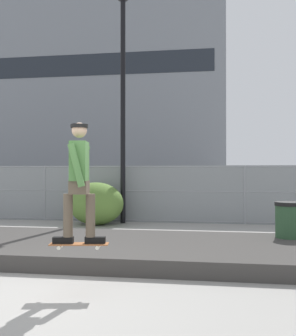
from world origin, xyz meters
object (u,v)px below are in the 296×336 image
at_px(skater, 79,175).
at_px(street_lamp, 123,80).
at_px(parked_car_near, 25,191).
at_px(trash_bin, 289,227).
at_px(parked_car_mid, 191,192).
at_px(shrub_left, 96,204).
at_px(skateboard, 79,244).

bearing_deg(skater, street_lamp, 97.96).
relative_size(parked_car_near, trash_bin, 4.28).
relative_size(skater, parked_car_mid, 0.37).
relative_size(shrub_left, trash_bin, 1.66).
bearing_deg(shrub_left, parked_car_mid, 54.39).
bearing_deg(skater, skateboard, -135.00).
xyz_separation_m(street_lamp, parked_car_near, (-4.89, 3.16, -3.76)).
xyz_separation_m(skater, trash_bin, (3.39, 3.41, -1.09)).
bearing_deg(parked_car_near, street_lamp, -32.83).
bearing_deg(trash_bin, parked_car_near, 142.73).
height_order(skater, parked_car_mid, skater).
bearing_deg(parked_car_near, trash_bin, -37.27).
distance_m(street_lamp, shrub_left, 4.04).
height_order(parked_car_near, trash_bin, parked_car_near).
distance_m(parked_car_near, parked_car_mid, 6.91).
xyz_separation_m(skater, street_lamp, (-1.03, 7.33, 2.99)).
height_order(street_lamp, parked_car_mid, street_lamp).
distance_m(skateboard, parked_car_mid, 10.65).
relative_size(parked_car_near, shrub_left, 2.58).
bearing_deg(skater, trash_bin, 45.20).
bearing_deg(street_lamp, parked_car_mid, 58.27).
distance_m(skateboard, street_lamp, 8.39).
relative_size(skateboard, trash_bin, 0.80).
bearing_deg(parked_car_mid, trash_bin, -71.58).
relative_size(skateboard, parked_car_near, 0.19).
bearing_deg(skater, shrub_left, 104.47).
xyz_separation_m(skateboard, shrub_left, (-1.75, 6.77, -0.00)).
relative_size(parked_car_mid, shrub_left, 2.65).
bearing_deg(skateboard, street_lamp, 97.96).
xyz_separation_m(parked_car_mid, shrub_left, (-2.74, -3.83, -0.18)).
height_order(skateboard, skater, skater).
bearing_deg(street_lamp, skateboard, -82.04).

